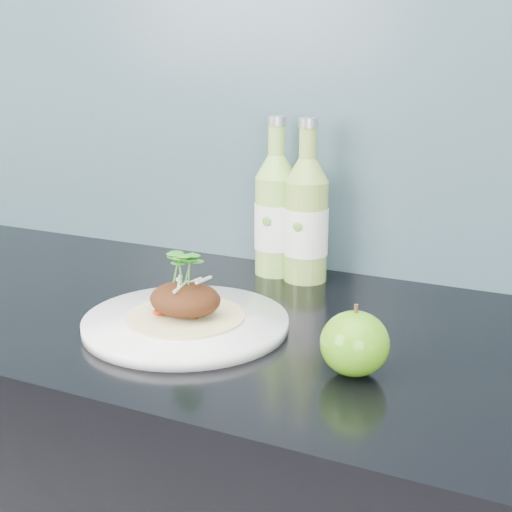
{
  "coord_description": "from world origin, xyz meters",
  "views": [
    {
      "loc": [
        0.4,
        0.83,
        1.27
      ],
      "look_at": [
        -0.02,
        1.69,
        1.0
      ],
      "focal_mm": 50.0,
      "sensor_mm": 36.0,
      "label": 1
    }
  ],
  "objects_px": {
    "dinner_plate": "(186,323)",
    "cider_bottle_right": "(306,221)",
    "green_apple": "(355,343)",
    "cider_bottle_left": "(276,215)"
  },
  "relations": [
    {
      "from": "cider_bottle_left",
      "to": "cider_bottle_right",
      "type": "xyz_separation_m",
      "value": [
        0.06,
        -0.01,
        0.0
      ]
    },
    {
      "from": "cider_bottle_right",
      "to": "green_apple",
      "type": "bearing_deg",
      "value": -53.26
    },
    {
      "from": "dinner_plate",
      "to": "cider_bottle_right",
      "type": "relative_size",
      "value": 1.28
    },
    {
      "from": "cider_bottle_right",
      "to": "cider_bottle_left",
      "type": "bearing_deg",
      "value": 173.55
    },
    {
      "from": "dinner_plate",
      "to": "green_apple",
      "type": "relative_size",
      "value": 3.26
    },
    {
      "from": "cider_bottle_left",
      "to": "green_apple",
      "type": "bearing_deg",
      "value": -66.27
    },
    {
      "from": "green_apple",
      "to": "cider_bottle_right",
      "type": "relative_size",
      "value": 0.39
    },
    {
      "from": "green_apple",
      "to": "dinner_plate",
      "type": "bearing_deg",
      "value": 171.64
    },
    {
      "from": "dinner_plate",
      "to": "cider_bottle_right",
      "type": "bearing_deg",
      "value": 76.61
    },
    {
      "from": "green_apple",
      "to": "cider_bottle_left",
      "type": "bearing_deg",
      "value": 127.5
    }
  ]
}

